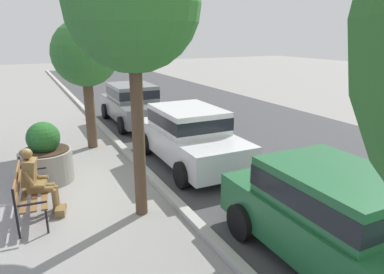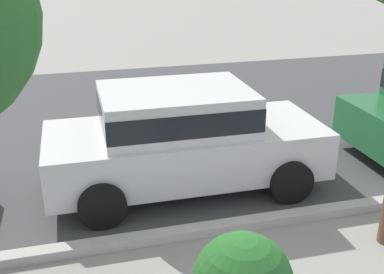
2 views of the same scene
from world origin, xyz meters
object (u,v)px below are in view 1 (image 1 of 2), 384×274
(street_tree_down_street, at_px, (132,6))
(parked_car_green, at_px, (338,218))
(concrete_planter, at_px, (46,158))
(parked_car_grey, at_px, (133,103))
(street_tree_near_bench, at_px, (85,55))
(park_bench, at_px, (28,189))
(bronze_statue_seated, at_px, (39,182))
(parked_car_white, at_px, (190,134))

(street_tree_down_street, relative_size, parked_car_green, 1.25)
(parked_car_green, bearing_deg, concrete_planter, -146.36)
(parked_car_green, bearing_deg, parked_car_grey, 180.00)
(parked_car_grey, distance_m, parked_car_green, 10.20)
(street_tree_near_bench, bearing_deg, concrete_planter, -34.06)
(street_tree_down_street, bearing_deg, parked_car_grey, 163.77)
(street_tree_down_street, bearing_deg, street_tree_near_bench, -179.80)
(park_bench, distance_m, street_tree_near_bench, 4.94)
(concrete_planter, bearing_deg, street_tree_near_bench, 145.94)
(parked_car_grey, height_order, parked_car_green, same)
(concrete_planter, bearing_deg, bronze_statue_seated, -8.90)
(street_tree_near_bench, xyz_separation_m, street_tree_down_street, (4.81, 0.02, 1.05))
(bronze_statue_seated, bearing_deg, parked_car_grey, 148.34)
(bronze_statue_seated, xyz_separation_m, parked_car_green, (3.85, 3.91, 0.17))
(bronze_statue_seated, height_order, parked_car_grey, parked_car_grey)
(parked_car_white, bearing_deg, street_tree_near_bench, -141.67)
(parked_car_green, bearing_deg, street_tree_near_bench, -164.62)
(park_bench, bearing_deg, parked_car_white, 105.89)
(bronze_statue_seated, distance_m, street_tree_near_bench, 4.82)
(bronze_statue_seated, height_order, street_tree_down_street, street_tree_down_street)
(street_tree_near_bench, relative_size, parked_car_white, 0.95)
(concrete_planter, relative_size, parked_car_green, 0.36)
(parked_car_grey, relative_size, parked_car_white, 1.00)
(park_bench, bearing_deg, concrete_planter, 163.97)
(parked_car_white, xyz_separation_m, parked_car_green, (5.05, 0.00, 0.00))
(street_tree_near_bench, relative_size, parked_car_grey, 0.95)
(street_tree_down_street, xyz_separation_m, parked_car_grey, (-7.26, 2.11, -3.09))
(parked_car_white, bearing_deg, parked_car_grey, 180.00)
(bronze_statue_seated, relative_size, street_tree_down_street, 0.27)
(concrete_planter, height_order, street_tree_near_bench, street_tree_near_bench)
(street_tree_down_street, xyz_separation_m, parked_car_green, (2.94, 2.11, -3.09))
(park_bench, distance_m, parked_car_white, 4.29)
(park_bench, relative_size, parked_car_grey, 0.45)
(bronze_statue_seated, relative_size, parked_car_grey, 0.33)
(parked_car_grey, bearing_deg, parked_car_green, 0.00)
(bronze_statue_seated, bearing_deg, park_bench, -97.69)
(park_bench, bearing_deg, parked_car_grey, 146.89)
(bronze_statue_seated, height_order, parked_car_white, parked_car_white)
(park_bench, height_order, concrete_planter, concrete_planter)
(concrete_planter, distance_m, parked_car_white, 3.69)
(concrete_planter, bearing_deg, parked_car_white, 83.13)
(street_tree_down_street, bearing_deg, parked_car_green, 35.76)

